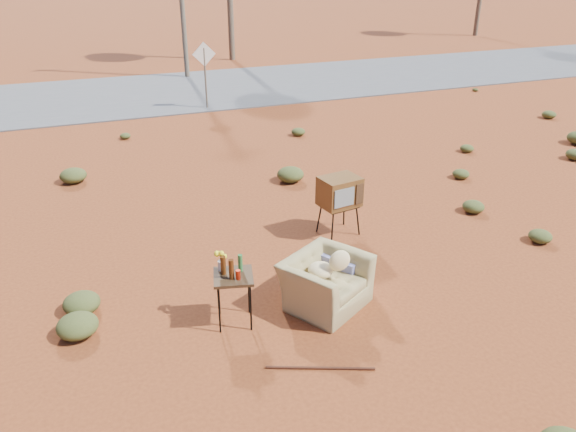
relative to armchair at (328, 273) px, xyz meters
name	(u,v)px	position (x,y,z in m)	size (l,w,h in m)	color
ground	(303,304)	(-0.38, 0.04, -0.48)	(140.00, 140.00, 0.00)	brown
highway	(149,93)	(-0.38, 15.04, -0.46)	(140.00, 7.00, 0.04)	#565659
armchair	(328,273)	(0.00, 0.00, 0.00)	(1.52, 1.45, 1.03)	#988653
tv_unit	(340,192)	(1.14, 1.98, 0.35)	(0.77, 0.66, 1.12)	black
side_table	(230,273)	(-1.48, 0.03, 0.32)	(0.65, 0.65, 1.08)	#3B2615
rusty_bar	(320,368)	(-0.74, -1.38, -0.46)	(0.04, 0.04, 1.39)	#4B1F14
road_sign	(205,63)	(1.12, 12.04, 1.02)	(0.78, 0.06, 2.19)	brown
scrub_patch	(186,196)	(-1.20, 4.45, -0.34)	(17.49, 8.07, 0.33)	#434920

